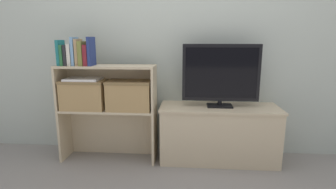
{
  "coord_description": "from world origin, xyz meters",
  "views": [
    {
      "loc": [
        0.18,
        -2.1,
        1.1
      ],
      "look_at": [
        0.0,
        0.13,
        0.62
      ],
      "focal_mm": 28.0,
      "sensor_mm": 36.0,
      "label": 1
    }
  ],
  "objects_px": {
    "tv": "(221,74)",
    "book_navy": "(91,51)",
    "book_charcoal": "(68,55)",
    "book_ivory": "(71,55)",
    "book_olive": "(83,53)",
    "book_maroon": "(88,55)",
    "book_teal": "(61,53)",
    "book_tan": "(79,52)",
    "laptop": "(83,79)",
    "book_skyblue": "(75,51)",
    "storage_basket_right": "(130,94)",
    "tv_stand": "(218,133)",
    "storage_basket_left": "(84,93)",
    "book_forest": "(64,55)"
  },
  "relations": [
    {
      "from": "storage_basket_left",
      "to": "laptop",
      "type": "height_order",
      "value": "laptop"
    },
    {
      "from": "laptop",
      "to": "book_skyblue",
      "type": "bearing_deg",
      "value": -165.85
    },
    {
      "from": "book_skyblue",
      "to": "laptop",
      "type": "xyz_separation_m",
      "value": [
        0.05,
        0.01,
        -0.24
      ]
    },
    {
      "from": "storage_basket_right",
      "to": "laptop",
      "type": "bearing_deg",
      "value": 180.0
    },
    {
      "from": "book_teal",
      "to": "tv_stand",
      "type": "bearing_deg",
      "value": 3.5
    },
    {
      "from": "tv",
      "to": "book_navy",
      "type": "distance_m",
      "value": 1.13
    },
    {
      "from": "book_maroon",
      "to": "storage_basket_right",
      "type": "distance_m",
      "value": 0.49
    },
    {
      "from": "tv",
      "to": "tv_stand",
      "type": "bearing_deg",
      "value": 90.0
    },
    {
      "from": "book_olive",
      "to": "laptop",
      "type": "xyz_separation_m",
      "value": [
        -0.02,
        0.01,
        -0.22
      ]
    },
    {
      "from": "book_maroon",
      "to": "laptop",
      "type": "height_order",
      "value": "book_maroon"
    },
    {
      "from": "book_forest",
      "to": "book_maroon",
      "type": "height_order",
      "value": "book_maroon"
    },
    {
      "from": "book_charcoal",
      "to": "book_tan",
      "type": "distance_m",
      "value": 0.1
    },
    {
      "from": "book_olive",
      "to": "storage_basket_left",
      "type": "relative_size",
      "value": 0.53
    },
    {
      "from": "tv",
      "to": "book_navy",
      "type": "relative_size",
      "value": 2.75
    },
    {
      "from": "book_skyblue",
      "to": "storage_basket_left",
      "type": "height_order",
      "value": "book_skyblue"
    },
    {
      "from": "book_tan",
      "to": "book_teal",
      "type": "bearing_deg",
      "value": 180.0
    },
    {
      "from": "book_forest",
      "to": "book_maroon",
      "type": "distance_m",
      "value": 0.21
    },
    {
      "from": "book_ivory",
      "to": "book_olive",
      "type": "bearing_deg",
      "value": 0.0
    },
    {
      "from": "book_teal",
      "to": "book_tan",
      "type": "height_order",
      "value": "book_tan"
    },
    {
      "from": "book_skyblue",
      "to": "tv_stand",
      "type": "bearing_deg",
      "value": 3.85
    },
    {
      "from": "tv_stand",
      "to": "tv",
      "type": "height_order",
      "value": "tv"
    },
    {
      "from": "tv_stand",
      "to": "book_olive",
      "type": "bearing_deg",
      "value": -175.92
    },
    {
      "from": "book_maroon",
      "to": "book_navy",
      "type": "height_order",
      "value": "book_navy"
    },
    {
      "from": "tv_stand",
      "to": "book_olive",
      "type": "xyz_separation_m",
      "value": [
        -1.19,
        -0.08,
        0.72
      ]
    },
    {
      "from": "tv_stand",
      "to": "tv",
      "type": "xyz_separation_m",
      "value": [
        0.0,
        -0.0,
        0.54
      ]
    },
    {
      "from": "book_tan",
      "to": "book_olive",
      "type": "relative_size",
      "value": 1.09
    },
    {
      "from": "book_teal",
      "to": "storage_basket_left",
      "type": "distance_m",
      "value": 0.4
    },
    {
      "from": "book_charcoal",
      "to": "book_ivory",
      "type": "relative_size",
      "value": 0.96
    },
    {
      "from": "book_olive",
      "to": "book_navy",
      "type": "bearing_deg",
      "value": 0.0
    },
    {
      "from": "book_maroon",
      "to": "storage_basket_left",
      "type": "height_order",
      "value": "book_maroon"
    },
    {
      "from": "book_navy",
      "to": "storage_basket_left",
      "type": "xyz_separation_m",
      "value": [
        -0.09,
        0.01,
        -0.37
      ]
    },
    {
      "from": "tv",
      "to": "book_navy",
      "type": "height_order",
      "value": "book_navy"
    },
    {
      "from": "book_ivory",
      "to": "book_maroon",
      "type": "relative_size",
      "value": 1.03
    },
    {
      "from": "storage_basket_right",
      "to": "book_teal",
      "type": "bearing_deg",
      "value": -178.69
    },
    {
      "from": "tv_stand",
      "to": "book_tan",
      "type": "height_order",
      "value": "book_tan"
    },
    {
      "from": "book_forest",
      "to": "book_olive",
      "type": "bearing_deg",
      "value": -0.0
    },
    {
      "from": "tv",
      "to": "book_charcoal",
      "type": "distance_m",
      "value": 1.34
    },
    {
      "from": "book_forest",
      "to": "book_charcoal",
      "type": "xyz_separation_m",
      "value": [
        0.03,
        -0.0,
        -0.0
      ]
    },
    {
      "from": "tv",
      "to": "laptop",
      "type": "height_order",
      "value": "tv"
    },
    {
      "from": "storage_basket_right",
      "to": "book_skyblue",
      "type": "bearing_deg",
      "value": -178.32
    },
    {
      "from": "book_teal",
      "to": "book_navy",
      "type": "xyz_separation_m",
      "value": [
        0.28,
        0.0,
        0.01
      ]
    },
    {
      "from": "book_olive",
      "to": "tv_stand",
      "type": "bearing_deg",
      "value": 4.08
    },
    {
      "from": "book_ivory",
      "to": "book_olive",
      "type": "xyz_separation_m",
      "value": [
        0.11,
        0.0,
        0.01
      ]
    },
    {
      "from": "book_skyblue",
      "to": "book_olive",
      "type": "distance_m",
      "value": 0.07
    },
    {
      "from": "book_tan",
      "to": "book_ivory",
      "type": "bearing_deg",
      "value": 180.0
    },
    {
      "from": "book_maroon",
      "to": "book_skyblue",
      "type": "bearing_deg",
      "value": 180.0
    },
    {
      "from": "tv",
      "to": "book_ivory",
      "type": "distance_m",
      "value": 1.31
    },
    {
      "from": "book_teal",
      "to": "book_tan",
      "type": "distance_m",
      "value": 0.16
    },
    {
      "from": "tv",
      "to": "storage_basket_right",
      "type": "bearing_deg",
      "value": -175.0
    },
    {
      "from": "tv",
      "to": "book_ivory",
      "type": "xyz_separation_m",
      "value": [
        -1.3,
        -0.08,
        0.17
      ]
    }
  ]
}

